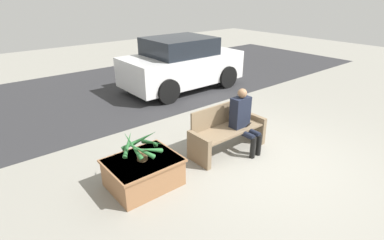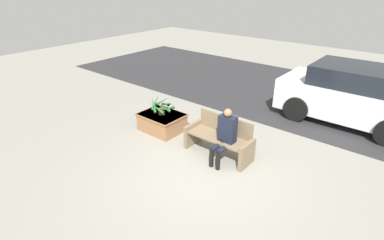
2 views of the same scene
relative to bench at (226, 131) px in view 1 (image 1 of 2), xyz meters
The scene contains 7 objects.
ground_plane 0.98m from the bench, 72.16° to the right, with size 30.00×30.00×0.00m, color gray.
road_surface 5.11m from the bench, 86.93° to the left, with size 20.00×6.00×0.01m, color #2D2D30.
bench is the anchor object (origin of this frame).
person_seated 0.42m from the bench, 36.23° to the right, with size 0.39×0.61×1.27m.
planter_box 1.91m from the bench, behind, with size 1.14×0.91×0.48m.
potted_plant 1.91m from the bench, behind, with size 0.68×0.67×0.53m.
parked_car 4.25m from the bench, 64.53° to the left, with size 3.82×1.98×1.64m.
Camera 1 is at (-4.19, -2.85, 3.00)m, focal length 28.00 mm.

